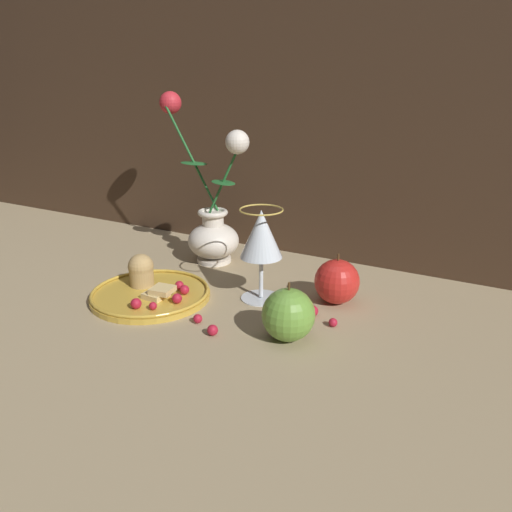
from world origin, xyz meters
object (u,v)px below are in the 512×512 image
(vase, at_px, (212,220))
(apple_near_glass, at_px, (288,315))
(wine_glass, at_px, (261,238))
(apple_beside_vase, at_px, (337,282))
(plate_with_pastries, at_px, (149,289))

(vase, relative_size, apple_near_glass, 3.77)
(vase, distance_m, wine_glass, 0.23)
(apple_beside_vase, distance_m, apple_near_glass, 0.17)
(apple_beside_vase, bearing_deg, plate_with_pastries, -155.48)
(vase, height_order, apple_near_glass, vase)
(wine_glass, bearing_deg, apple_near_glass, -46.42)
(apple_beside_vase, xyz_separation_m, apple_near_glass, (-0.02, -0.16, 0.00))
(vase, bearing_deg, apple_near_glass, -38.85)
(plate_with_pastries, height_order, apple_near_glass, apple_near_glass)
(wine_glass, bearing_deg, vase, 146.41)
(wine_glass, bearing_deg, apple_beside_vase, 21.65)
(vase, distance_m, apple_beside_vase, 0.33)
(vase, relative_size, plate_with_pastries, 1.63)
(wine_glass, bearing_deg, plate_with_pastries, -153.60)
(vase, bearing_deg, plate_with_pastries, -89.45)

